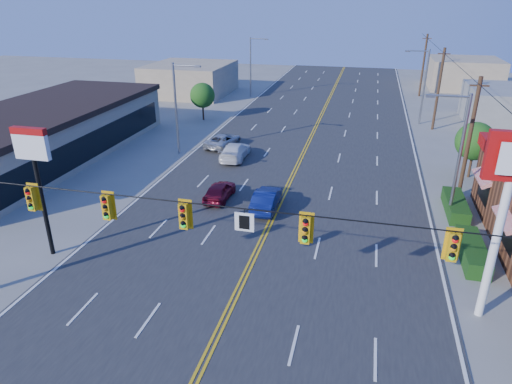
% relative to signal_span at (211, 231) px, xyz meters
% --- Properties ---
extents(ground, '(160.00, 160.00, 0.00)m').
position_rel_signal_span_xyz_m(ground, '(0.12, 0.00, -4.89)').
color(ground, gray).
rests_on(ground, ground).
extents(road, '(20.00, 120.00, 0.06)m').
position_rel_signal_span_xyz_m(road, '(0.12, 20.00, -4.86)').
color(road, '#2D2D30').
rests_on(road, ground).
extents(signal_span, '(24.32, 0.34, 9.00)m').
position_rel_signal_span_xyz_m(signal_span, '(0.00, 0.00, 0.00)').
color(signal_span, '#47301E').
rests_on(signal_span, ground).
extents(kfc_pylon, '(2.20, 0.36, 8.50)m').
position_rel_signal_span_xyz_m(kfc_pylon, '(11.12, 4.00, 1.16)').
color(kfc_pylon, white).
rests_on(kfc_pylon, ground).
extents(strip_mall, '(10.40, 26.40, 4.40)m').
position_rel_signal_span_xyz_m(strip_mall, '(-21.88, 18.00, -2.63)').
color(strip_mall, tan).
rests_on(strip_mall, ground).
extents(pizza_hut_sign, '(1.90, 0.30, 6.85)m').
position_rel_signal_span_xyz_m(pizza_hut_sign, '(-10.88, 4.00, 0.30)').
color(pizza_hut_sign, black).
rests_on(pizza_hut_sign, ground).
extents(streetlight_se, '(2.55, 0.25, 8.00)m').
position_rel_signal_span_xyz_m(streetlight_se, '(10.91, 14.00, -0.37)').
color(streetlight_se, gray).
rests_on(streetlight_se, ground).
extents(streetlight_ne, '(2.55, 0.25, 8.00)m').
position_rel_signal_span_xyz_m(streetlight_ne, '(10.91, 38.00, -0.37)').
color(streetlight_ne, gray).
rests_on(streetlight_ne, ground).
extents(streetlight_sw, '(2.55, 0.25, 8.00)m').
position_rel_signal_span_xyz_m(streetlight_sw, '(-10.67, 22.00, -0.37)').
color(streetlight_sw, gray).
rests_on(streetlight_sw, ground).
extents(streetlight_nw, '(2.55, 0.25, 8.00)m').
position_rel_signal_span_xyz_m(streetlight_nw, '(-10.67, 48.00, -0.37)').
color(streetlight_nw, gray).
rests_on(streetlight_nw, ground).
extents(utility_pole_near, '(0.28, 0.28, 8.40)m').
position_rel_signal_span_xyz_m(utility_pole_near, '(12.32, 18.00, -0.69)').
color(utility_pole_near, '#47301E').
rests_on(utility_pole_near, ground).
extents(utility_pole_mid, '(0.28, 0.28, 8.40)m').
position_rel_signal_span_xyz_m(utility_pole_mid, '(12.32, 36.00, -0.69)').
color(utility_pole_mid, '#47301E').
rests_on(utility_pole_mid, ground).
extents(utility_pole_far, '(0.28, 0.28, 8.40)m').
position_rel_signal_span_xyz_m(utility_pole_far, '(12.32, 54.00, -0.69)').
color(utility_pole_far, '#47301E').
rests_on(utility_pole_far, ground).
extents(tree_kfc_rear, '(2.94, 2.94, 4.41)m').
position_rel_signal_span_xyz_m(tree_kfc_rear, '(13.62, 22.00, -1.95)').
color(tree_kfc_rear, '#47301E').
rests_on(tree_kfc_rear, ground).
extents(tree_west, '(2.80, 2.80, 4.20)m').
position_rel_signal_span_xyz_m(tree_west, '(-12.88, 34.00, -2.09)').
color(tree_west, '#47301E').
rests_on(tree_west, ground).
extents(bld_west_far, '(11.00, 12.00, 4.20)m').
position_rel_signal_span_xyz_m(bld_west_far, '(-19.88, 48.00, -2.79)').
color(bld_west_far, tan).
rests_on(bld_west_far, ground).
extents(bld_east_far, '(10.00, 10.00, 4.40)m').
position_rel_signal_span_xyz_m(bld_east_far, '(19.12, 62.00, -2.69)').
color(bld_east_far, tan).
rests_on(bld_east_far, ground).
extents(car_magenta, '(1.55, 3.72, 1.26)m').
position_rel_signal_span_xyz_m(car_magenta, '(-4.10, 13.13, -4.26)').
color(car_magenta, maroon).
rests_on(car_magenta, ground).
extents(car_blue, '(1.51, 4.18, 1.37)m').
position_rel_signal_span_xyz_m(car_blue, '(-0.58, 12.39, -4.20)').
color(car_blue, navy).
rests_on(car_blue, ground).
extents(car_white, '(2.10, 4.87, 1.40)m').
position_rel_signal_span_xyz_m(car_white, '(-5.47, 21.64, -4.19)').
color(car_white, white).
rests_on(car_white, ground).
extents(car_silver, '(2.85, 4.81, 1.25)m').
position_rel_signal_span_xyz_m(car_silver, '(-7.51, 24.62, -4.26)').
color(car_silver, '#BABCC0').
rests_on(car_silver, ground).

